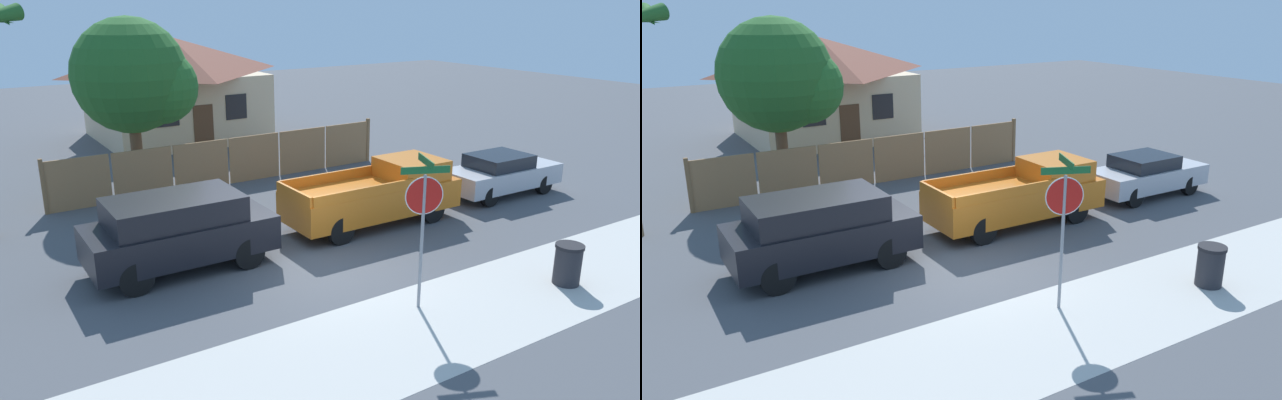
% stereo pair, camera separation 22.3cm
% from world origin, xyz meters
% --- Properties ---
extents(ground_plane, '(80.00, 80.00, 0.00)m').
position_xyz_m(ground_plane, '(0.00, 0.00, 0.00)').
color(ground_plane, '#4C4F54').
extents(sidewalk_strip, '(36.00, 3.20, 0.01)m').
position_xyz_m(sidewalk_strip, '(0.00, -3.60, 0.00)').
color(sidewalk_strip, beige).
rests_on(sidewalk_strip, ground).
extents(wooden_fence, '(12.45, 0.12, 1.75)m').
position_xyz_m(wooden_fence, '(1.31, 7.98, 0.83)').
color(wooden_fence, '#997047').
rests_on(wooden_fence, ground).
extents(house, '(7.60, 7.12, 4.67)m').
position_xyz_m(house, '(2.60, 16.61, 2.42)').
color(house, beige).
rests_on(house, ground).
extents(oak_tree, '(4.04, 3.85, 5.84)m').
position_xyz_m(oak_tree, '(-1.38, 9.12, 3.82)').
color(oak_tree, brown).
rests_on(oak_tree, ground).
extents(red_suv, '(4.50, 2.05, 1.85)m').
position_xyz_m(red_suv, '(-2.84, 1.85, 1.01)').
color(red_suv, black).
rests_on(red_suv, ground).
extents(orange_pickup, '(5.31, 1.95, 1.80)m').
position_xyz_m(orange_pickup, '(3.23, 1.85, 0.89)').
color(orange_pickup, orange).
rests_on(orange_pickup, ground).
extents(parked_sedan, '(4.20, 1.76, 1.41)m').
position_xyz_m(parked_sedan, '(8.48, 1.85, 0.73)').
color(parked_sedan, '#B7B7BC').
rests_on(parked_sedan, ground).
extents(stop_sign, '(0.96, 0.86, 3.31)m').
position_xyz_m(stop_sign, '(0.72, -2.86, 2.28)').
color(stop_sign, gray).
rests_on(stop_sign, ground).
extents(trash_bin, '(0.65, 0.65, 0.97)m').
position_xyz_m(trash_bin, '(4.39, -3.84, 0.49)').
color(trash_bin, '#28282D').
rests_on(trash_bin, ground).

